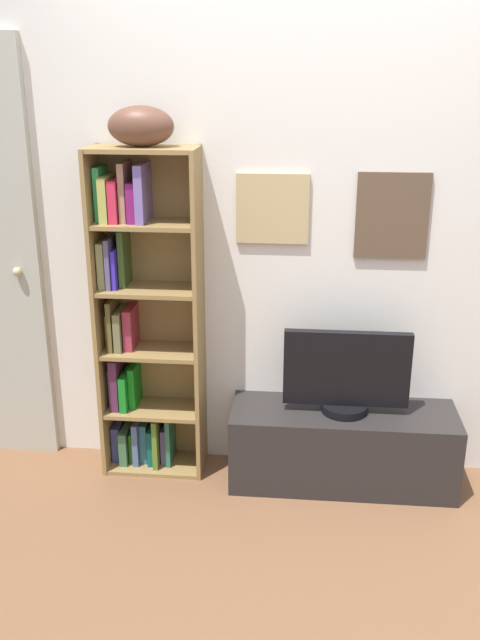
{
  "coord_description": "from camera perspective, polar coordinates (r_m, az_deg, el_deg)",
  "views": [
    {
      "loc": [
        -0.02,
        -2.08,
        1.91
      ],
      "look_at": [
        -0.3,
        0.85,
        0.86
      ],
      "focal_mm": 38.83,
      "sensor_mm": 36.0,
      "label": 1
    }
  ],
  "objects": [
    {
      "name": "television",
      "position": [
        3.29,
        8.76,
        -4.44
      ],
      "size": [
        0.59,
        0.22,
        0.41
      ],
      "color": "black",
      "rests_on": "tv_stand"
    },
    {
      "name": "back_wall",
      "position": [
        3.3,
        5.76,
        6.54
      ],
      "size": [
        4.8,
        0.08,
        2.33
      ],
      "color": "silver",
      "rests_on": "ground"
    },
    {
      "name": "football",
      "position": [
        3.15,
        -8.18,
        15.53
      ],
      "size": [
        0.29,
        0.18,
        0.18
      ],
      "primitive_type": "ellipsoid",
      "rotation": [
        0.0,
        0.0,
        0.0
      ],
      "color": "brown",
      "rests_on": "bookshelf"
    },
    {
      "name": "ground",
      "position": [
        2.84,
        4.83,
        -23.2
      ],
      "size": [
        5.2,
        5.2,
        0.04
      ],
      "primitive_type": "cube",
      "color": "brown"
    },
    {
      "name": "bookshelf",
      "position": [
        3.38,
        -8.17,
        -0.25
      ],
      "size": [
        0.5,
        0.25,
        1.6
      ],
      "color": "olive",
      "rests_on": "ground"
    },
    {
      "name": "tv_stand",
      "position": [
        3.46,
        8.42,
        -10.3
      ],
      "size": [
        1.08,
        0.37,
        0.38
      ],
      "color": "black",
      "rests_on": "ground"
    }
  ]
}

